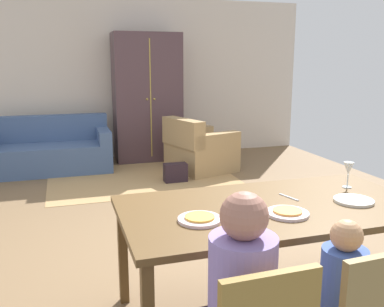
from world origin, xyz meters
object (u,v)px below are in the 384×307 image
object	(u,v)px
plate_near_child	(287,213)
wine_glass	(348,169)
armchair	(199,150)
handbag	(175,173)
dining_table	(272,215)
plate_near_man	(200,219)
couch	(47,151)
plate_near_woman	(354,201)
armoire	(147,98)

from	to	relation	value
plate_near_child	wine_glass	distance (m)	0.78
armchair	handbag	world-z (taller)	armchair
dining_table	plate_near_man	xyz separation A→B (m)	(-0.52, -0.12, 0.08)
couch	armchair	world-z (taller)	same
plate_near_man	plate_near_woman	bearing A→B (deg)	1.10
armoire	handbag	bearing A→B (deg)	-87.00
armchair	handbag	size ratio (longest dim) A/B	3.37
plate_near_man	armoire	bearing A→B (deg)	82.08
plate_near_man	wine_glass	xyz separation A→B (m)	(1.21, 0.30, 0.12)
plate_near_man	plate_near_woman	size ratio (longest dim) A/B	1.00
plate_near_woman	couch	world-z (taller)	couch
dining_table	plate_near_child	size ratio (longest dim) A/B	7.61
plate_near_woman	handbag	size ratio (longest dim) A/B	0.78
plate_near_man	armchair	world-z (taller)	armchair
dining_table	plate_near_man	world-z (taller)	plate_near_man
plate_near_child	handbag	distance (m)	3.47
armchair	plate_near_child	bearing A→B (deg)	-100.60
armchair	armoire	world-z (taller)	armoire
dining_table	armchair	world-z (taller)	armchair
plate_near_woman	armoire	size ratio (longest dim) A/B	0.12
plate_near_man	wine_glass	world-z (taller)	wine_glass
wine_glass	handbag	world-z (taller)	wine_glass
plate_near_child	armoire	size ratio (longest dim) A/B	0.12
plate_near_man	plate_near_woman	world-z (taller)	same
armoire	plate_near_man	bearing A→B (deg)	-97.92
plate_near_man	plate_near_child	xyz separation A→B (m)	(0.52, -0.06, 0.00)
plate_near_child	handbag	xyz separation A→B (m)	(0.23, 3.40, -0.64)
dining_table	plate_near_child	distance (m)	0.20
dining_table	armoire	size ratio (longest dim) A/B	0.91
plate_near_child	wine_glass	xyz separation A→B (m)	(0.68, 0.36, 0.12)
plate_near_woman	armchair	bearing A→B (deg)	86.93
plate_near_child	armchair	distance (m)	3.98
plate_near_man	handbag	world-z (taller)	plate_near_man
plate_near_child	armchair	bearing A→B (deg)	79.40
armoire	armchair	bearing A→B (deg)	-60.30
plate_near_man	couch	distance (m)	4.62
dining_table	plate_near_child	xyz separation A→B (m)	(0.00, -0.18, 0.08)
plate_near_woman	armchair	xyz separation A→B (m)	(0.20, 3.81, -0.45)
plate_near_child	armchair	size ratio (longest dim) A/B	0.23
plate_near_man	wine_glass	distance (m)	1.25
plate_near_woman	wine_glass	xyz separation A→B (m)	(0.16, 0.28, 0.12)
couch	handbag	xyz separation A→B (m)	(1.70, -1.16, -0.17)
couch	armchair	bearing A→B (deg)	-17.03
dining_table	plate_near_woman	distance (m)	0.54
plate_near_man	armchair	bearing A→B (deg)	71.90
wine_glass	couch	world-z (taller)	wine_glass
couch	handbag	distance (m)	2.07
dining_table	plate_near_woman	xyz separation A→B (m)	(0.52, -0.10, 0.08)
dining_table	couch	xyz separation A→B (m)	(-1.48, 4.38, -0.39)
dining_table	couch	size ratio (longest dim) A/B	1.02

